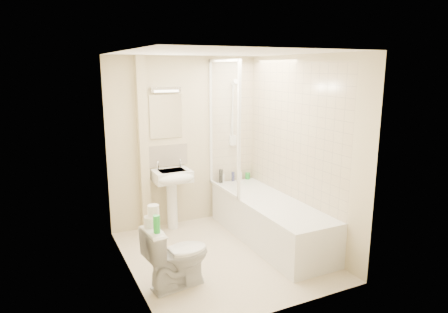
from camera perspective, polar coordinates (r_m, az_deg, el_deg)
name	(u,v)px	position (r m, az deg, el deg)	size (l,w,h in m)	color
floor	(223,255)	(5.02, -0.20, -13.93)	(2.50, 2.50, 0.00)	beige
wall_back	(185,142)	(5.74, -5.62, 2.09)	(2.20, 0.02, 2.40)	beige
wall_left	(127,170)	(4.26, -13.66, -1.91)	(0.02, 2.50, 2.40)	beige
wall_right	(300,151)	(5.17, 10.85, 0.75)	(0.02, 2.50, 2.40)	beige
ceiling	(222,53)	(4.49, -0.22, 14.62)	(2.20, 2.50, 0.02)	white
tile_back	(232,123)	(5.99, 1.14, 4.77)	(0.70, 0.01, 1.75)	beige
tile_right	(294,132)	(5.23, 9.96, 3.43)	(0.01, 2.10, 1.75)	beige
pipe_boxing	(143,146)	(5.50, -11.47, 1.44)	(0.12, 0.12, 2.40)	beige
splashback	(167,155)	(5.68, -8.13, 0.15)	(0.60, 0.01, 0.30)	beige
mirror	(166,117)	(5.58, -8.30, 5.67)	(0.46, 0.01, 0.60)	white
strip_light	(166,89)	(5.53, -8.35, 9.45)	(0.42, 0.07, 0.07)	silver
bathtub	(269,219)	(5.35, 6.51, -8.91)	(0.70, 2.10, 0.55)	white
shower_screen	(224,127)	(5.44, -0.05, 4.24)	(0.04, 0.92, 1.80)	white
shower_fixture	(233,116)	(5.93, 1.32, 5.87)	(0.10, 0.16, 0.99)	white
pedestal_sink	(173,183)	(5.55, -7.30, -3.76)	(0.51, 0.47, 0.98)	white
bottle_black_a	(221,176)	(5.98, -0.44, -2.82)	(0.06, 0.06, 0.20)	black
bottle_white_a	(223,178)	(6.00, -0.19, -3.12)	(0.05, 0.05, 0.13)	white
bottle_blue	(233,176)	(6.08, 1.30, -2.87)	(0.05, 0.05, 0.14)	#12154F
bottle_cream	(239,175)	(6.12, 2.17, -2.71)	(0.06, 0.06, 0.15)	beige
bottle_white_b	(240,176)	(6.13, 2.32, -2.83)	(0.05, 0.05, 0.12)	silver
bottle_green	(248,176)	(6.20, 3.39, -2.78)	(0.07, 0.07, 0.10)	green
toilet	(177,255)	(4.28, -6.69, -13.83)	(0.72, 0.47, 0.69)	white
toilet_roll_lower	(150,222)	(4.09, -10.50, -9.12)	(0.12, 0.12, 0.11)	white
toilet_roll_upper	(153,210)	(4.09, -10.05, -7.56)	(0.11, 0.11, 0.11)	white
green_bottle	(157,224)	(3.92, -9.60, -9.52)	(0.06, 0.06, 0.17)	green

